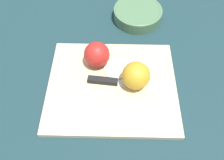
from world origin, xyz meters
TOP-DOWN VIEW (x-y plane):
  - ground_plane at (0.00, 0.00)m, footprint 4.00×4.00m
  - cutting_board at (0.00, 0.00)m, footprint 0.39×0.35m
  - apple_half_left at (-0.06, 0.06)m, footprint 0.07×0.07m
  - apple_half_right at (0.06, 0.02)m, footprint 0.07×0.07m
  - knife at (-0.01, 0.01)m, footprint 0.18×0.04m
  - apple_slice at (0.00, 0.05)m, footprint 0.07×0.07m
  - bowl at (0.02, 0.29)m, footprint 0.16×0.16m

SIDE VIEW (x-z plane):
  - ground_plane at x=0.00m, z-range 0.00..0.00m
  - cutting_board at x=0.00m, z-range 0.00..0.01m
  - apple_slice at x=0.00m, z-range 0.01..0.02m
  - bowl at x=0.02m, z-range 0.00..0.04m
  - knife at x=-0.01m, z-range 0.01..0.03m
  - apple_half_left at x=-0.06m, z-range 0.01..0.09m
  - apple_half_right at x=0.06m, z-range 0.01..0.09m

